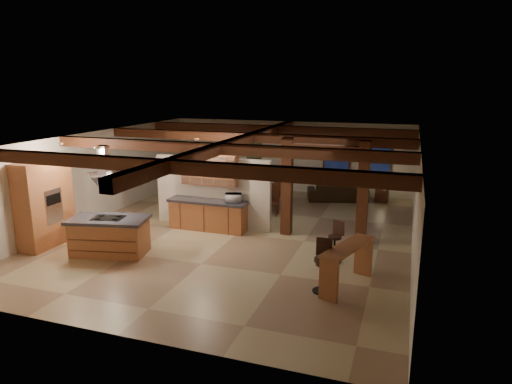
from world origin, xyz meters
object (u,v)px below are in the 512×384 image
(dining_table, at_px, (259,201))
(sofa, at_px, (338,192))
(bar_counter, at_px, (348,259))
(kitchen_island, at_px, (110,235))

(dining_table, bearing_deg, sofa, 35.66)
(sofa, relative_size, bar_counter, 1.20)
(sofa, bearing_deg, dining_table, 24.72)
(dining_table, relative_size, bar_counter, 0.86)
(dining_table, xyz_separation_m, bar_counter, (3.87, -5.48, 0.37))
(kitchen_island, height_order, bar_counter, kitchen_island)
(dining_table, relative_size, sofa, 0.72)
(dining_table, bearing_deg, bar_counter, -60.35)
(kitchen_island, distance_m, sofa, 9.03)
(kitchen_island, bearing_deg, sofa, 57.63)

